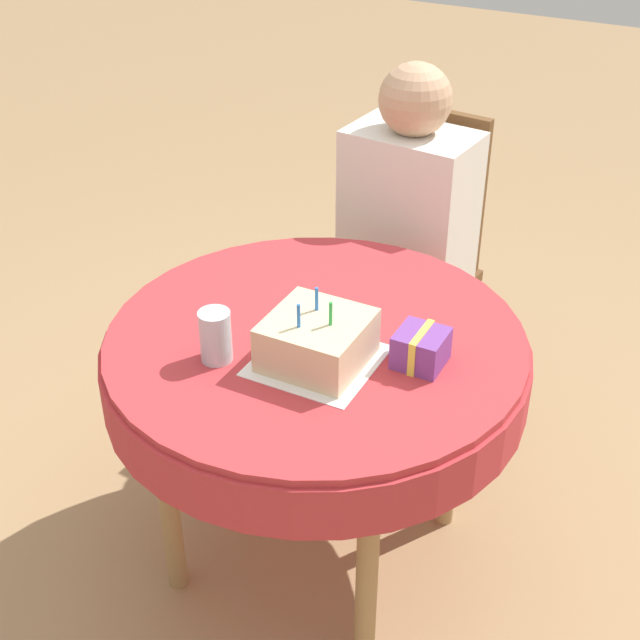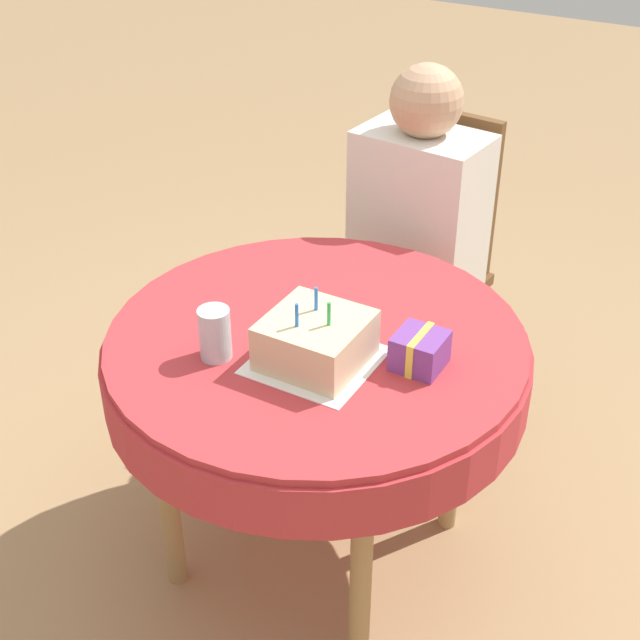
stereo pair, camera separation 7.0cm
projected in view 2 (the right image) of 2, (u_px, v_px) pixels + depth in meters
name	position (u px, v px, depth m)	size (l,w,h in m)	color
ground_plane	(317.00, 549.00, 2.46)	(12.00, 12.00, 0.00)	#A37F56
dining_table	(316.00, 365.00, 2.12)	(1.00, 1.00, 0.71)	#BC3338
chair	(427.00, 258.00, 2.79)	(0.40, 0.40, 0.96)	brown
person	(415.00, 216.00, 2.63)	(0.39, 0.35, 1.14)	tan
napkin	(316.00, 360.00, 1.98)	(0.26, 0.26, 0.00)	white
birthday_cake	(316.00, 340.00, 1.95)	(0.21, 0.21, 0.16)	beige
drinking_glass	(215.00, 334.00, 1.97)	(0.07, 0.07, 0.12)	silver
gift_box	(420.00, 351.00, 1.95)	(0.11, 0.11, 0.09)	#753D99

